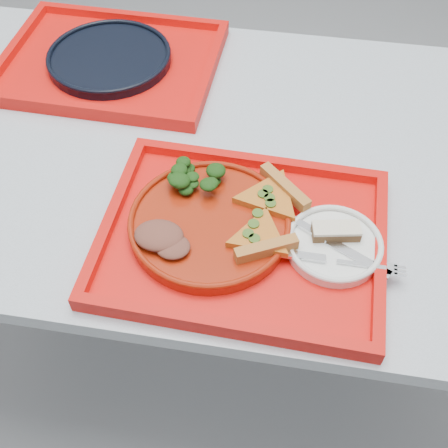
# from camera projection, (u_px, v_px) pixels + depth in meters

# --- Properties ---
(ground) EXTENTS (10.00, 10.00, 0.00)m
(ground) POSITION_uv_depth(u_px,v_px,m) (215.00, 336.00, 1.63)
(ground) COLOR gray
(ground) RESTS_ON ground
(table) EXTENTS (1.60, 0.80, 0.75)m
(table) POSITION_uv_depth(u_px,v_px,m) (210.00, 174.00, 1.11)
(table) COLOR #9DA7B0
(table) RESTS_ON ground
(tray_main) EXTENTS (0.46, 0.36, 0.01)m
(tray_main) POSITION_uv_depth(u_px,v_px,m) (242.00, 239.00, 0.90)
(tray_main) COLOR red
(tray_main) RESTS_ON table
(tray_far) EXTENTS (0.46, 0.36, 0.01)m
(tray_far) POSITION_uv_depth(u_px,v_px,m) (111.00, 64.00, 1.20)
(tray_far) COLOR red
(tray_far) RESTS_ON table
(dinner_plate) EXTENTS (0.26, 0.26, 0.02)m
(dinner_plate) POSITION_uv_depth(u_px,v_px,m) (210.00, 224.00, 0.90)
(dinner_plate) COLOR #951E09
(dinner_plate) RESTS_ON tray_main
(side_plate) EXTENTS (0.15, 0.15, 0.01)m
(side_plate) POSITION_uv_depth(u_px,v_px,m) (334.00, 246.00, 0.88)
(side_plate) COLOR white
(side_plate) RESTS_ON tray_main
(navy_plate) EXTENTS (0.26, 0.26, 0.02)m
(navy_plate) POSITION_uv_depth(u_px,v_px,m) (110.00, 59.00, 1.19)
(navy_plate) COLOR black
(navy_plate) RESTS_ON tray_far
(pizza_slice_a) EXTENTS (0.14, 0.14, 0.02)m
(pizza_slice_a) POSITION_uv_depth(u_px,v_px,m) (260.00, 235.00, 0.87)
(pizza_slice_a) COLOR gold
(pizza_slice_a) RESTS_ON dinner_plate
(pizza_slice_b) EXTENTS (0.17, 0.17, 0.02)m
(pizza_slice_b) POSITION_uv_depth(u_px,v_px,m) (270.00, 195.00, 0.92)
(pizza_slice_b) COLOR gold
(pizza_slice_b) RESTS_ON dinner_plate
(salad_heap) EXTENTS (0.08, 0.07, 0.04)m
(salad_heap) POSITION_uv_depth(u_px,v_px,m) (194.00, 177.00, 0.93)
(salad_heap) COLOR black
(salad_heap) RESTS_ON dinner_plate
(meat_portion) EXTENTS (0.08, 0.06, 0.02)m
(meat_portion) POSITION_uv_depth(u_px,v_px,m) (159.00, 235.00, 0.86)
(meat_portion) COLOR brown
(meat_portion) RESTS_ON dinner_plate
(dessert_bar) EXTENTS (0.08, 0.04, 0.02)m
(dessert_bar) POSITION_uv_depth(u_px,v_px,m) (336.00, 231.00, 0.88)
(dessert_bar) COLOR #482818
(dessert_bar) RESTS_ON side_plate
(knife) EXTENTS (0.17, 0.10, 0.01)m
(knife) POSITION_uv_depth(u_px,v_px,m) (336.00, 245.00, 0.87)
(knife) COLOR silver
(knife) RESTS_ON side_plate
(fork) EXTENTS (0.19, 0.02, 0.01)m
(fork) POSITION_uv_depth(u_px,v_px,m) (335.00, 261.00, 0.85)
(fork) COLOR silver
(fork) RESTS_ON side_plate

